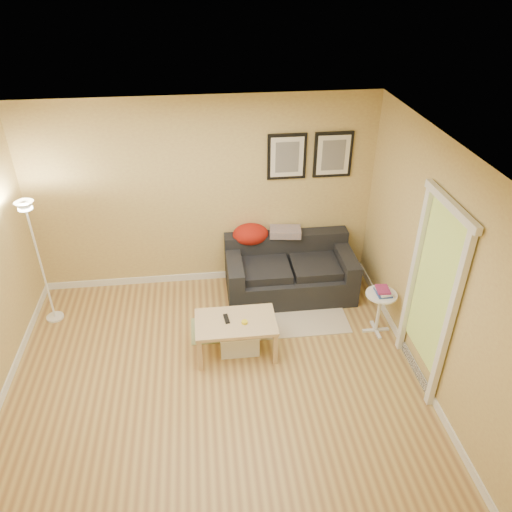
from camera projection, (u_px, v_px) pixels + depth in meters
name	position (u px, v px, depth m)	size (l,w,h in m)	color
floor	(216.00, 380.00, 5.47)	(4.50, 4.50, 0.00)	tan
ceiling	(202.00, 155.00, 4.09)	(4.50, 4.50, 0.00)	white
wall_back	(204.00, 196.00, 6.46)	(4.50, 4.50, 0.00)	#D4BD6C
wall_front	(223.00, 468.00, 3.09)	(4.50, 4.50, 0.00)	#D4BD6C
wall_right	(433.00, 269.00, 5.01)	(4.00, 4.00, 0.00)	#D4BD6C
baseboard_back	(209.00, 276.00, 7.12)	(4.50, 0.02, 0.10)	white
baseboard_left	(3.00, 396.00, 5.21)	(0.02, 4.00, 0.10)	white
baseboard_right	(411.00, 360.00, 5.67)	(0.02, 4.00, 0.10)	white
sofa	(290.00, 269.00, 6.67)	(1.70, 0.90, 0.75)	black
red_throw	(251.00, 234.00, 6.68)	(0.48, 0.36, 0.28)	#AD2310
plaid_throw	(285.00, 232.00, 6.71)	(0.42, 0.26, 0.10)	tan
framed_print_left	(287.00, 157.00, 6.28)	(0.50, 0.04, 0.60)	black
framed_print_right	(333.00, 155.00, 6.34)	(0.50, 0.04, 0.60)	black
area_rug	(297.00, 315.00, 6.42)	(1.25, 0.85, 0.01)	beige
green_runner	(219.00, 329.00, 6.19)	(0.70, 0.50, 0.01)	#668C4C
coffee_table	(236.00, 336.00, 5.74)	(0.92, 0.56, 0.46)	tan
remote_control	(226.00, 319.00, 5.63)	(0.05, 0.16, 0.02)	black
tape_roll	(245.00, 322.00, 5.57)	(0.07, 0.07, 0.03)	yellow
storage_bin	(239.00, 340.00, 5.82)	(0.46, 0.34, 0.28)	white
side_table	(378.00, 313.00, 6.02)	(0.37, 0.37, 0.57)	white
book_stack	(383.00, 291.00, 5.86)	(0.17, 0.22, 0.07)	#2C4586
floor_lamp	(41.00, 267.00, 5.97)	(0.22, 0.22, 1.66)	white
doorway	(429.00, 300.00, 5.02)	(0.12, 1.01, 2.13)	white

